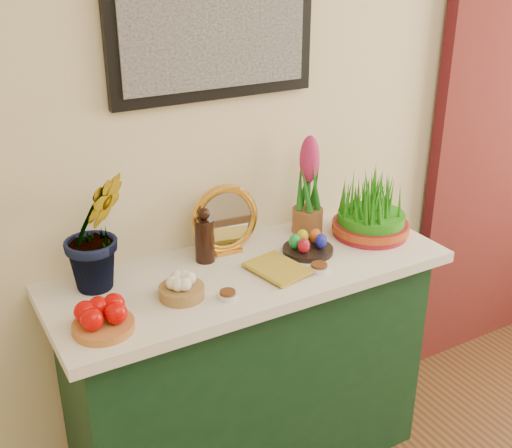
{
  "coord_description": "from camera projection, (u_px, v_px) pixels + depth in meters",
  "views": [
    {
      "loc": [
        -1.19,
        0.29,
        1.93
      ],
      "look_at": [
        -0.23,
        1.95,
        1.07
      ],
      "focal_mm": 45.0,
      "sensor_mm": 36.0,
      "label": 1
    }
  ],
  "objects": [
    {
      "name": "hyacinth_green",
      "position": [
        94.0,
        213.0,
        1.99
      ],
      "size": [
        0.28,
        0.25,
        0.52
      ],
      "primitive_type": "imported",
      "rotation": [
        0.0,
        0.0,
        0.12
      ],
      "color": "#1A6719",
      "rests_on": "tablecloth"
    },
    {
      "name": "egg_plate",
      "position": [
        308.0,
        245.0,
        2.31
      ],
      "size": [
        0.21,
        0.21,
        0.08
      ],
      "color": "black",
      "rests_on": "tablecloth"
    },
    {
      "name": "spice_dish_left",
      "position": [
        228.0,
        295.0,
        2.02
      ],
      "size": [
        0.06,
        0.06,
        0.03
      ],
      "color": "silver",
      "rests_on": "tablecloth"
    },
    {
      "name": "vinegar_cruet",
      "position": [
        205.0,
        238.0,
        2.22
      ],
      "size": [
        0.07,
        0.07,
        0.2
      ],
      "color": "black",
      "rests_on": "tablecloth"
    },
    {
      "name": "spice_dish_right",
      "position": [
        319.0,
        268.0,
        2.18
      ],
      "size": [
        0.07,
        0.07,
        0.03
      ],
      "color": "silver",
      "rests_on": "tablecloth"
    },
    {
      "name": "tablecloth",
      "position": [
        249.0,
        271.0,
        2.23
      ],
      "size": [
        1.4,
        0.55,
        0.04
      ],
      "primitive_type": "cube",
      "color": "silver",
      "rests_on": "sideboard"
    },
    {
      "name": "apple_bowl",
      "position": [
        103.0,
        319.0,
        1.84
      ],
      "size": [
        0.19,
        0.19,
        0.09
      ],
      "color": "#AF652D",
      "rests_on": "tablecloth"
    },
    {
      "name": "hyacinth_pink",
      "position": [
        308.0,
        190.0,
        2.41
      ],
      "size": [
        0.12,
        0.12,
        0.38
      ],
      "color": "brown",
      "rests_on": "tablecloth"
    },
    {
      "name": "book",
      "position": [
        261.0,
        275.0,
        2.13
      ],
      "size": [
        0.17,
        0.22,
        0.03
      ],
      "primitive_type": "imported",
      "rotation": [
        0.0,
        0.0,
        0.19
      ],
      "color": "#B09426",
      "rests_on": "tablecloth"
    },
    {
      "name": "sideboard",
      "position": [
        249.0,
        375.0,
        2.41
      ],
      "size": [
        1.3,
        0.45,
        0.85
      ],
      "primitive_type": "cube",
      "color": "#13341B",
      "rests_on": "ground"
    },
    {
      "name": "garlic_basket",
      "position": [
        181.0,
        288.0,
        2.02
      ],
      "size": [
        0.18,
        0.18,
        0.08
      ],
      "color": "olive",
      "rests_on": "tablecloth"
    },
    {
      "name": "mirror",
      "position": [
        225.0,
        220.0,
        2.28
      ],
      "size": [
        0.26,
        0.08,
        0.26
      ],
      "color": "gold",
      "rests_on": "tablecloth"
    },
    {
      "name": "wheatgrass_sabzeh",
      "position": [
        372.0,
        209.0,
        2.42
      ],
      "size": [
        0.29,
        0.29,
        0.24
      ],
      "color": "maroon",
      "rests_on": "tablecloth"
    }
  ]
}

